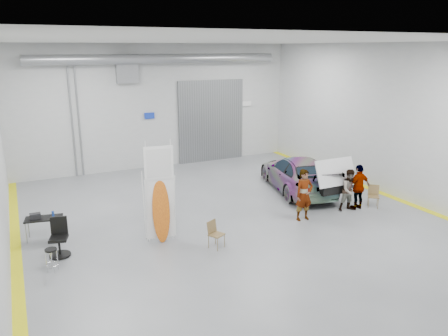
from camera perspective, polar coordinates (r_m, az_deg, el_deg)
name	(u,v)px	position (r m, az deg, el deg)	size (l,w,h in m)	color
ground	(232,219)	(15.34, 1.03, -6.73)	(16.00, 16.00, 0.00)	slate
room_shell	(211,96)	(16.40, -1.70, 9.44)	(14.02, 16.18, 6.01)	#B2B5B7
sedan_car	(297,174)	(18.43, 9.57, -0.75)	(2.03, 4.98, 1.44)	silver
person_a	(304,195)	(15.27, 10.41, -3.47)	(0.66, 0.43, 1.82)	#8C5C4C
person_b	(350,190)	(16.56, 16.15, -2.79)	(0.76, 0.59, 1.57)	slate
person_c	(359,187)	(16.80, 17.18, -2.37)	(0.99, 0.41, 1.70)	#A36636
surfboard_display	(161,202)	(13.37, -8.18, -4.37)	(0.90, 0.31, 3.20)	white
folding_chair_near	(216,240)	(13.21, -1.01, -9.33)	(0.52, 0.56, 0.83)	brown
folding_chair_far	(373,201)	(17.33, 18.86, -4.04)	(0.54, 0.61, 0.83)	brown
shop_stool	(52,260)	(12.74, -21.55, -11.13)	(0.33, 0.33, 0.65)	black
work_table	(41,218)	(14.73, -22.73, -6.06)	(1.19, 0.74, 0.90)	gray
office_chair	(59,240)	(13.51, -20.80, -8.74)	(0.60, 0.63, 1.11)	black
trunk_lid	(334,170)	(16.53, 14.14, -0.21)	(1.68, 1.02, 0.04)	silver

